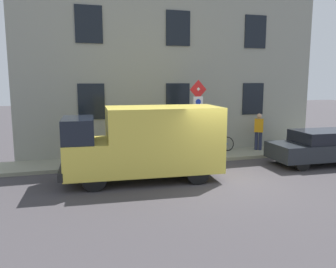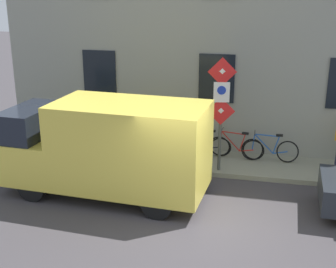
{
  "view_description": "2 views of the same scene",
  "coord_description": "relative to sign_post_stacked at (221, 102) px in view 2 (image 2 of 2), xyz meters",
  "views": [
    {
      "loc": [
        -10.08,
        4.82,
        3.38
      ],
      "look_at": [
        1.96,
        1.24,
        1.4
      ],
      "focal_mm": 36.51,
      "sensor_mm": 36.0,
      "label": 1
    },
    {
      "loc": [
        -9.25,
        -1.57,
        5.24
      ],
      "look_at": [
        2.52,
        1.07,
        1.28
      ],
      "focal_mm": 48.68,
      "sensor_mm": 36.0,
      "label": 2
    }
  ],
  "objects": [
    {
      "name": "ground_plane",
      "position": [
        -2.95,
        0.33,
        -2.17
      ],
      "size": [
        80.0,
        80.0,
        0.0
      ],
      "primitive_type": "plane",
      "color": "#3C383C"
    },
    {
      "name": "sidewalk_slab",
      "position": [
        0.72,
        0.33,
        -2.1
      ],
      "size": [
        1.85,
        15.86,
        0.14
      ],
      "primitive_type": "cube",
      "color": "gray",
      "rests_on": "ground_plane"
    },
    {
      "name": "building_facade",
      "position": [
        1.99,
        0.33,
        1.74
      ],
      "size": [
        0.75,
        13.86,
        7.82
      ],
      "color": "gray",
      "rests_on": "ground_plane"
    },
    {
      "name": "sign_post_stacked",
      "position": [
        0.0,
        0.0,
        0.0
      ],
      "size": [
        0.18,
        0.56,
        3.14
      ],
      "color": "#474C47",
      "rests_on": "sidewalk_slab"
    },
    {
      "name": "delivery_van",
      "position": [
        -1.91,
        2.62,
        -0.84
      ],
      "size": [
        2.34,
        5.45,
        2.5
      ],
      "rotation": [
        0.0,
        0.0,
        1.51
      ],
      "color": "#DEC747",
      "rests_on": "ground_plane"
    },
    {
      "name": "bicycle_blue",
      "position": [
        1.09,
        -1.41,
        -1.66
      ],
      "size": [
        0.46,
        1.71,
        0.89
      ],
      "rotation": [
        0.0,
        0.0,
        1.6
      ],
      "color": "black",
      "rests_on": "sidewalk_slab"
    },
    {
      "name": "bicycle_red",
      "position": [
        1.1,
        -0.4,
        -1.66
      ],
      "size": [
        0.46,
        1.71,
        0.89
      ],
      "rotation": [
        0.0,
        0.0,
        1.46
      ],
      "color": "black",
      "rests_on": "sidewalk_slab"
    },
    {
      "name": "bicycle_black",
      "position": [
        1.09,
        0.61,
        -1.66
      ],
      "size": [
        0.46,
        1.71,
        0.89
      ],
      "rotation": [
        0.0,
        0.0,
        1.56
      ],
      "color": "black",
      "rests_on": "sidewalk_slab"
    }
  ]
}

